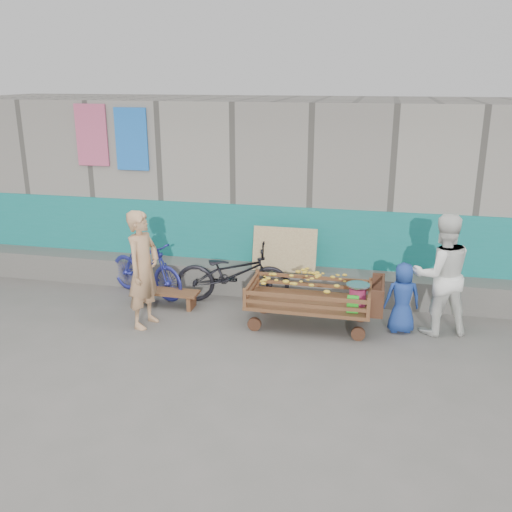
% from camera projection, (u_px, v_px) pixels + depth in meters
% --- Properties ---
extents(ground, '(80.00, 80.00, 0.00)m').
position_uv_depth(ground, '(229.00, 360.00, 7.09)').
color(ground, '#5E5D56').
rests_on(ground, ground).
extents(building_wall, '(12.00, 3.50, 3.00)m').
position_uv_depth(building_wall, '(286.00, 185.00, 10.42)').
color(building_wall, gray).
rests_on(building_wall, ground).
extents(banana_cart, '(1.87, 0.85, 0.80)m').
position_uv_depth(banana_cart, '(307.00, 290.00, 7.92)').
color(banana_cart, brown).
rests_on(banana_cart, ground).
extents(bench, '(1.02, 0.31, 0.25)m').
position_uv_depth(bench, '(166.00, 295.00, 8.71)').
color(bench, brown).
rests_on(bench, ground).
extents(vendor_man, '(0.50, 0.67, 1.66)m').
position_uv_depth(vendor_man, '(143.00, 269.00, 7.87)').
color(vendor_man, tan).
rests_on(vendor_man, ground).
extents(woman, '(0.96, 0.84, 1.68)m').
position_uv_depth(woman, '(441.00, 274.00, 7.65)').
color(woman, white).
rests_on(woman, ground).
extents(child, '(0.54, 0.40, 0.99)m').
position_uv_depth(child, '(402.00, 298.00, 7.77)').
color(child, navy).
rests_on(child, ground).
extents(bicycle_dark, '(1.83, 0.88, 0.92)m').
position_uv_depth(bicycle_dark, '(232.00, 274.00, 8.80)').
color(bicycle_dark, black).
rests_on(bicycle_dark, ground).
extents(bicycle_blue, '(1.58, 0.98, 0.92)m').
position_uv_depth(bicycle_blue, '(146.00, 268.00, 9.07)').
color(bicycle_blue, navy).
rests_on(bicycle_blue, ground).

